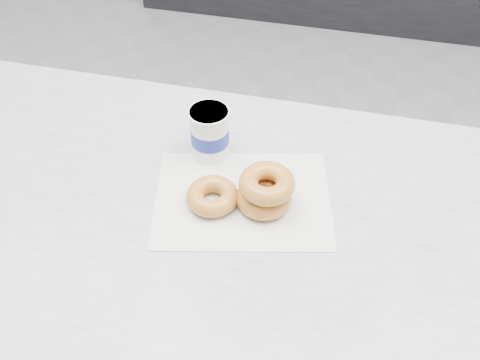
# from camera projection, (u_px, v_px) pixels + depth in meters

# --- Properties ---
(ground) EXTENTS (5.00, 5.00, 0.00)m
(ground) POSITION_uv_depth(u_px,v_px,m) (277.00, 255.00, 2.06)
(ground) COLOR gray
(ground) RESTS_ON ground
(counter) EXTENTS (3.06, 0.76, 0.90)m
(counter) POSITION_uv_depth(u_px,v_px,m) (242.00, 335.00, 1.33)
(counter) COLOR #333335
(counter) RESTS_ON ground
(wax_paper) EXTENTS (0.39, 0.33, 0.00)m
(wax_paper) POSITION_uv_depth(u_px,v_px,m) (243.00, 198.00, 1.04)
(wax_paper) COLOR silver
(wax_paper) RESTS_ON counter
(donut_single) EXTENTS (0.13, 0.13, 0.04)m
(donut_single) POSITION_uv_depth(u_px,v_px,m) (212.00, 196.00, 1.02)
(donut_single) COLOR gold
(donut_single) RESTS_ON wax_paper
(donut_stack) EXTENTS (0.15, 0.15, 0.07)m
(donut_stack) POSITION_uv_depth(u_px,v_px,m) (265.00, 191.00, 1.01)
(donut_stack) COLOR gold
(donut_stack) RESTS_ON wax_paper
(coffee_cup) EXTENTS (0.09, 0.09, 0.11)m
(coffee_cup) POSITION_uv_depth(u_px,v_px,m) (210.00, 133.00, 1.10)
(coffee_cup) COLOR white
(coffee_cup) RESTS_ON counter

